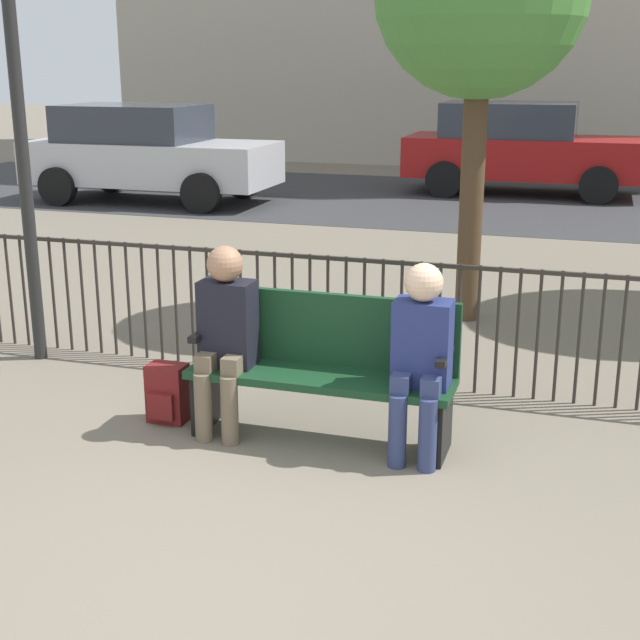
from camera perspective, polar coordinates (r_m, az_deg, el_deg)
ground_plane at (r=4.34m, az=-6.96°, el=-16.30°), size 80.00×80.00×0.00m
park_bench at (r=5.62m, az=0.24°, el=-2.80°), size 1.68×0.45×0.92m
seated_person_0 at (r=5.65m, az=-6.09°, el=-0.62°), size 0.34×0.39×1.23m
seated_person_1 at (r=5.29m, az=6.46°, el=-1.94°), size 0.34×0.39×1.20m
backpack at (r=6.04m, az=-9.75°, el=-4.68°), size 0.26×0.21×0.40m
fence_railing at (r=6.59m, az=2.86°, el=0.67°), size 9.01×0.03×0.95m
lamp_post at (r=7.25m, az=-19.23°, el=17.75°), size 0.28×0.28×4.02m
street_surface at (r=15.56m, az=11.55°, el=7.35°), size 24.00×6.00×0.01m
parked_car_0 at (r=16.65m, az=12.72°, el=10.76°), size 4.20×1.94×1.62m
parked_car_1 at (r=15.63m, az=-11.06°, el=10.52°), size 4.20×1.94×1.62m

